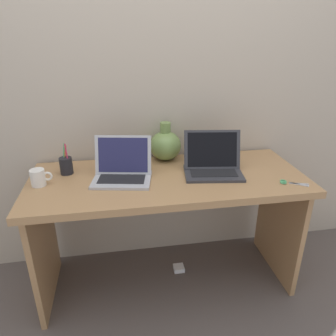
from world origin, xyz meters
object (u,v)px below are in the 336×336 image
at_px(power_brick, 179,268).
at_px(laptop_left, 123,168).
at_px(green_vase, 165,145).
at_px(scissors, 289,183).
at_px(laptop_right, 213,162).
at_px(coffee_mug, 38,178).
at_px(pen_cup, 66,165).

bearing_deg(power_brick, laptop_left, -171.23).
height_order(green_vase, scissors, green_vase).
bearing_deg(scissors, laptop_right, 149.96).
height_order(laptop_left, coffee_mug, laptop_left).
height_order(green_vase, power_brick, green_vase).
xyz_separation_m(laptop_right, scissors, (0.36, -0.21, -0.06)).
bearing_deg(power_brick, coffee_mug, -174.87).
bearing_deg(laptop_right, power_brick, 163.16).
bearing_deg(scissors, coffee_mug, 171.60).
relative_size(pen_cup, scissors, 1.28).
relative_size(laptop_left, scissors, 2.42).
height_order(coffee_mug, pen_cup, pen_cup).
relative_size(laptop_left, coffee_mug, 3.06).
bearing_deg(power_brick, scissors, -26.03).
distance_m(laptop_left, laptop_right, 0.51).
distance_m(green_vase, scissors, 0.75).
relative_size(scissors, power_brick, 2.04).
bearing_deg(scissors, power_brick, 153.97).
relative_size(coffee_mug, pen_cup, 0.62).
distance_m(coffee_mug, scissors, 1.33).
xyz_separation_m(green_vase, power_brick, (0.06, -0.18, -0.83)).
xyz_separation_m(pen_cup, scissors, (1.19, -0.32, -0.05)).
xyz_separation_m(pen_cup, power_brick, (0.65, -0.06, -0.78)).
distance_m(laptop_left, green_vase, 0.36).
xyz_separation_m(laptop_left, coffee_mug, (-0.44, -0.02, -0.02)).
bearing_deg(pen_cup, power_brick, -5.38).
distance_m(green_vase, power_brick, 0.85).
distance_m(pen_cup, power_brick, 1.02).
height_order(laptop_right, scissors, laptop_right).
height_order(green_vase, coffee_mug, green_vase).
bearing_deg(pen_cup, green_vase, 11.58).
relative_size(laptop_right, green_vase, 1.46).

